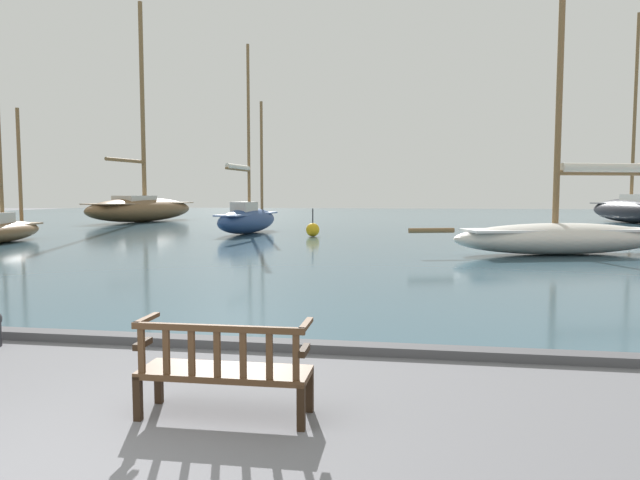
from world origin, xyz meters
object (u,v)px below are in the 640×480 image
at_px(sailboat_nearest_starboard, 561,233).
at_px(sailboat_outer_starboard, 1,228).
at_px(channel_buoy, 313,230).
at_px(sailboat_centre_channel, 633,208).
at_px(park_bench, 224,368).
at_px(sailboat_far_port, 142,207).
at_px(sailboat_far_starboard, 248,217).

xyz_separation_m(sailboat_nearest_starboard, sailboat_outer_starboard, (-22.19, 1.27, -0.11)).
bearing_deg(channel_buoy, sailboat_centre_channel, 40.04).
relative_size(park_bench, sailboat_centre_channel, 0.11).
height_order(park_bench, sailboat_centre_channel, sailboat_centre_channel).
relative_size(sailboat_nearest_starboard, sailboat_centre_channel, 0.73).
height_order(sailboat_outer_starboard, sailboat_centre_channel, sailboat_centre_channel).
distance_m(sailboat_outer_starboard, channel_buoy, 13.63).
xyz_separation_m(sailboat_far_port, sailboat_outer_starboard, (3.00, -18.79, -0.49)).
bearing_deg(sailboat_centre_channel, park_bench, -113.89).
relative_size(park_bench, sailboat_outer_starboard, 0.21).
bearing_deg(sailboat_far_port, channel_buoy, -40.58).
bearing_deg(sailboat_outer_starboard, sailboat_nearest_starboard, -3.27).
bearing_deg(park_bench, sailboat_nearest_starboard, 66.48).
distance_m(park_bench, sailboat_outer_starboard, 22.73).
relative_size(sailboat_far_port, channel_buoy, 12.03).
bearing_deg(sailboat_nearest_starboard, park_bench, -113.52).
height_order(sailboat_nearest_starboard, sailboat_outer_starboard, sailboat_nearest_starboard).
relative_size(sailboat_far_starboard, channel_buoy, 7.23).
distance_m(park_bench, sailboat_far_port, 39.96).
height_order(park_bench, sailboat_nearest_starboard, sailboat_nearest_starboard).
xyz_separation_m(park_bench, sailboat_outer_starboard, (-15.51, 16.62, 0.24)).
xyz_separation_m(park_bench, channel_buoy, (-3.07, 22.18, -0.06)).
xyz_separation_m(sailboat_nearest_starboard, channel_buoy, (-9.75, 6.83, -0.40)).
bearing_deg(park_bench, sailboat_far_starboard, 105.94).
xyz_separation_m(sailboat_nearest_starboard, sailboat_centre_channel, (10.79, 24.09, 0.34)).
distance_m(sailboat_far_port, channel_buoy, 20.34).
relative_size(sailboat_nearest_starboard, channel_buoy, 8.08).
height_order(sailboat_outer_starboard, channel_buoy, sailboat_outer_starboard).
bearing_deg(sailboat_far_starboard, sailboat_nearest_starboard, -32.53).
height_order(park_bench, sailboat_far_port, sailboat_far_port).
bearing_deg(sailboat_outer_starboard, park_bench, -46.97).
height_order(sailboat_far_starboard, channel_buoy, sailboat_far_starboard).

